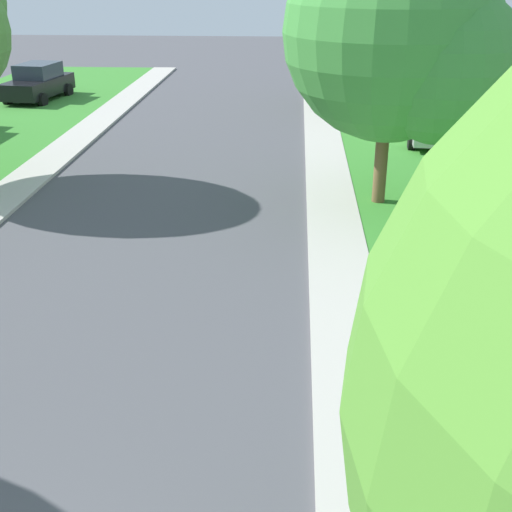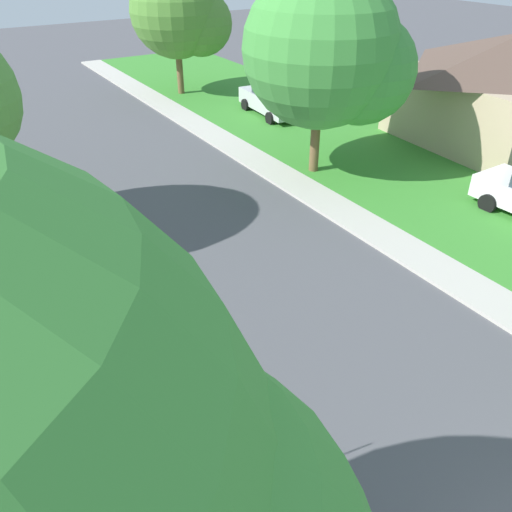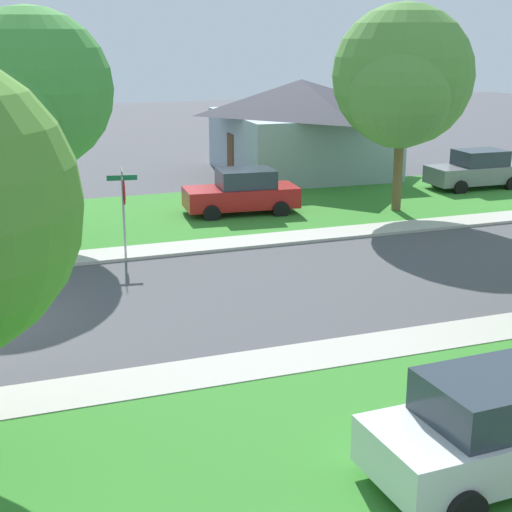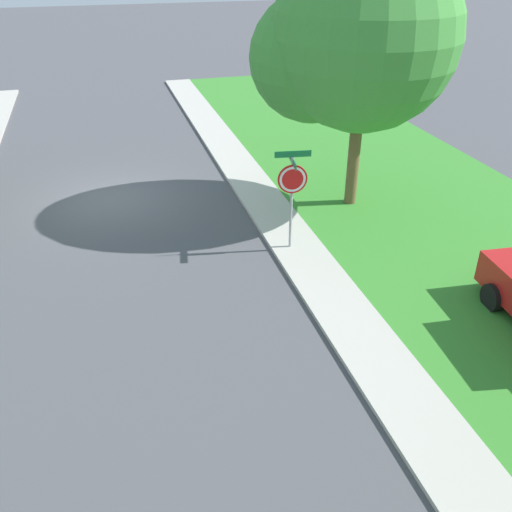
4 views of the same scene
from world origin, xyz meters
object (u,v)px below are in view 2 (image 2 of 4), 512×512
stop_sign_far_corner (175,433)px  tree_across_right (331,54)px  car_silver_near_corner (274,99)px  tree_corner_large (182,14)px

stop_sign_far_corner → tree_across_right: (10.82, 10.10, 2.55)m
car_silver_near_corner → tree_corner_large: bearing=108.0°
car_silver_near_corner → tree_across_right: bearing=-108.8°
stop_sign_far_corner → tree_corner_large: bearing=64.3°
car_silver_near_corner → tree_corner_large: 7.28m
tree_across_right → tree_corner_large: (0.48, 13.38, -0.14)m
tree_across_right → car_silver_near_corner: bearing=71.2°
stop_sign_far_corner → tree_across_right: bearing=43.0°
tree_corner_large → tree_across_right: bearing=-92.1°
stop_sign_far_corner → tree_across_right: 15.02m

